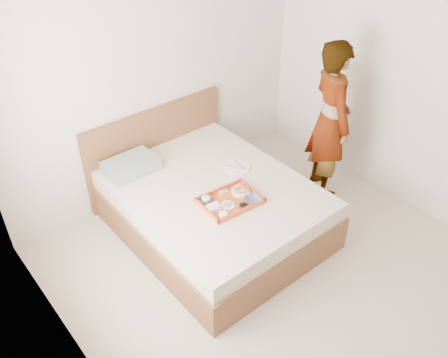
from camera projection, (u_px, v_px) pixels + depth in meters
name	position (u px, v px, depth m)	size (l,w,h in m)	color
ground	(294.00, 282.00, 4.19)	(3.50, 4.00, 0.01)	beige
wall_back	(157.00, 73.00, 4.67)	(3.50, 0.01, 2.60)	silver
wall_left	(87.00, 277.00, 2.52)	(0.01, 4.00, 2.60)	silver
wall_right	(439.00, 92.00, 4.33)	(0.01, 4.00, 2.60)	silver
bed	(213.00, 208.00, 4.60)	(1.65, 2.00, 0.53)	brown
headboard	(157.00, 149.00, 5.08)	(1.65, 0.06, 0.95)	brown
pillow	(131.00, 166.00, 4.62)	(0.50, 0.34, 0.12)	gray
tray	(230.00, 200.00, 4.24)	(0.52, 0.38, 0.05)	#D0632A
prawn_plate	(240.00, 191.00, 4.35)	(0.18, 0.18, 0.01)	white
navy_bowl_big	(253.00, 200.00, 4.23)	(0.15, 0.15, 0.04)	#1D234B
sauce_dish	(243.00, 206.00, 4.17)	(0.08, 0.08, 0.03)	black
meat_plate	(228.00, 205.00, 4.19)	(0.13, 0.13, 0.01)	white
bread_plate	(224.00, 193.00, 4.33)	(0.13, 0.13, 0.01)	orange
salad_bowl	(206.00, 200.00, 4.23)	(0.12, 0.12, 0.04)	#1D234B
plastic_tub	(214.00, 208.00, 4.14)	(0.11, 0.09, 0.05)	silver
cheese_round	(223.00, 215.00, 4.08)	(0.08, 0.08, 0.03)	white
dinner_plate	(237.00, 167.00, 4.69)	(0.26, 0.26, 0.01)	white
person	(330.00, 121.00, 4.82)	(0.62, 0.40, 1.69)	silver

